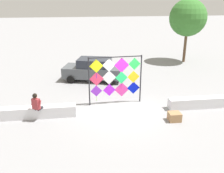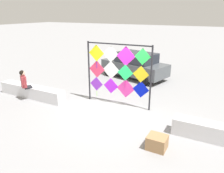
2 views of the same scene
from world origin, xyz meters
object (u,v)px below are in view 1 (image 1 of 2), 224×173
kite_display_rack (115,76)px  tree_broadleaf (187,18)px  parked_car (93,69)px  cardboard_box_large (174,117)px  seated_vendor (37,104)px

kite_display_rack → tree_broadleaf: bearing=48.2°
parked_car → cardboard_box_large: bearing=-62.6°
cardboard_box_large → tree_broadleaf: size_ratio=0.10×
kite_display_rack → cardboard_box_large: size_ratio=5.14×
parked_car → tree_broadleaf: 9.76m
cardboard_box_large → tree_broadleaf: tree_broadleaf is taller
parked_car → kite_display_rack: bearing=-77.6°
seated_vendor → cardboard_box_large: size_ratio=2.50×
kite_display_rack → seated_vendor: kite_display_rack is taller
kite_display_rack → seated_vendor: 4.27m
kite_display_rack → seated_vendor: bearing=-159.4°
seated_vendor → parked_car: bearing=62.0°
parked_car → tree_broadleaf: tree_broadleaf is taller
parked_car → cardboard_box_large: 7.46m
kite_display_rack → parked_car: 4.36m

